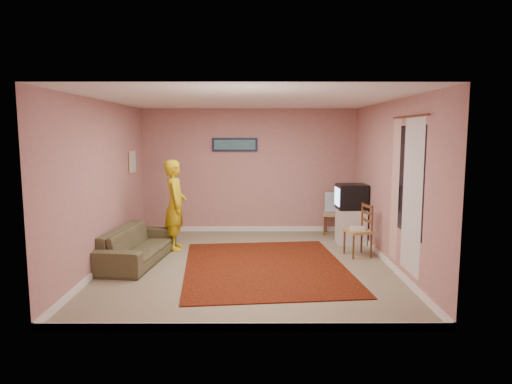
{
  "coord_description": "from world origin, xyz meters",
  "views": [
    {
      "loc": [
        0.11,
        -7.1,
        2.1
      ],
      "look_at": [
        0.14,
        0.6,
        1.1
      ],
      "focal_mm": 32.0,
      "sensor_mm": 36.0,
      "label": 1
    }
  ],
  "objects_px": {
    "chair_a": "(334,209)",
    "person": "(175,205)",
    "tv_cabinet": "(351,226)",
    "chair_b": "(358,225)",
    "sofa": "(138,245)",
    "crt_tv": "(351,196)"
  },
  "relations": [
    {
      "from": "crt_tv",
      "to": "chair_a",
      "type": "bearing_deg",
      "value": 102.36
    },
    {
      "from": "chair_b",
      "to": "sofa",
      "type": "distance_m",
      "value": 3.71
    },
    {
      "from": "chair_a",
      "to": "person",
      "type": "xyz_separation_m",
      "value": [
        -3.06,
        -1.21,
        0.29
      ]
    },
    {
      "from": "chair_a",
      "to": "person",
      "type": "bearing_deg",
      "value": -143.21
    },
    {
      "from": "tv_cabinet",
      "to": "sofa",
      "type": "height_order",
      "value": "tv_cabinet"
    },
    {
      "from": "tv_cabinet",
      "to": "person",
      "type": "height_order",
      "value": "person"
    },
    {
      "from": "chair_a",
      "to": "sofa",
      "type": "bearing_deg",
      "value": -135.08
    },
    {
      "from": "tv_cabinet",
      "to": "sofa",
      "type": "distance_m",
      "value": 3.95
    },
    {
      "from": "tv_cabinet",
      "to": "person",
      "type": "bearing_deg",
      "value": -172.44
    },
    {
      "from": "tv_cabinet",
      "to": "crt_tv",
      "type": "height_order",
      "value": "crt_tv"
    },
    {
      "from": "tv_cabinet",
      "to": "sofa",
      "type": "relative_size",
      "value": 0.35
    },
    {
      "from": "tv_cabinet",
      "to": "person",
      "type": "relative_size",
      "value": 0.41
    },
    {
      "from": "chair_a",
      "to": "chair_b",
      "type": "xyz_separation_m",
      "value": [
        0.13,
        -1.68,
        0.02
      ]
    },
    {
      "from": "chair_b",
      "to": "sofa",
      "type": "bearing_deg",
      "value": -98.8
    },
    {
      "from": "sofa",
      "to": "crt_tv",
      "type": "bearing_deg",
      "value": -64.75
    },
    {
      "from": "crt_tv",
      "to": "chair_b",
      "type": "height_order",
      "value": "crt_tv"
    },
    {
      "from": "person",
      "to": "crt_tv",
      "type": "bearing_deg",
      "value": -90.38
    },
    {
      "from": "chair_a",
      "to": "sofa",
      "type": "xyz_separation_m",
      "value": [
        -3.55,
        -2.03,
        -0.24
      ]
    },
    {
      "from": "tv_cabinet",
      "to": "chair_b",
      "type": "relative_size",
      "value": 1.37
    },
    {
      "from": "chair_a",
      "to": "person",
      "type": "distance_m",
      "value": 3.31
    },
    {
      "from": "chair_a",
      "to": "crt_tv",
      "type": "bearing_deg",
      "value": -60.93
    },
    {
      "from": "tv_cabinet",
      "to": "person",
      "type": "xyz_separation_m",
      "value": [
        -3.26,
        -0.43,
        0.48
      ]
    }
  ]
}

